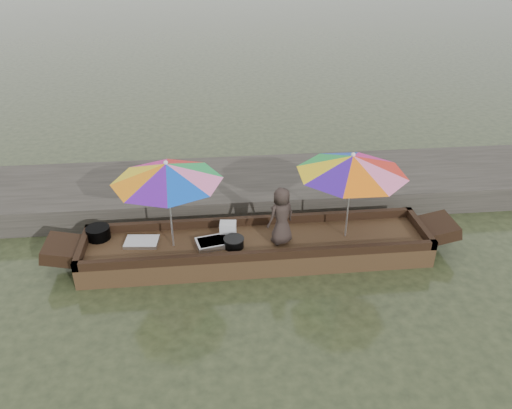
{
  "coord_description": "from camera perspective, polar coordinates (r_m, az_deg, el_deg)",
  "views": [
    {
      "loc": [
        -0.76,
        -7.1,
        4.99
      ],
      "look_at": [
        0.0,
        0.1,
        1.0
      ],
      "focal_mm": 35.0,
      "sensor_mm": 36.0,
      "label": 1
    }
  ],
  "objects": [
    {
      "name": "supply_bag",
      "position": [
        8.59,
        -3.21,
        -2.86
      ],
      "size": [
        0.3,
        0.25,
        0.26
      ],
      "primitive_type": "cube",
      "rotation": [
        0.0,
        0.0,
        -0.11
      ],
      "color": "silver",
      "rests_on": "boat_hull"
    },
    {
      "name": "tray_crayfish",
      "position": [
        8.41,
        -4.93,
        -4.4
      ],
      "size": [
        0.62,
        0.49,
        0.09
      ],
      "primitive_type": "cube",
      "rotation": [
        0.0,
        0.0,
        0.21
      ],
      "color": "silver",
      "rests_on": "boat_hull"
    },
    {
      "name": "umbrella_stern",
      "position": [
        8.41,
        10.59,
        0.95
      ],
      "size": [
        2.37,
        2.37,
        1.55
      ],
      "primitive_type": null,
      "rotation": [
        0.0,
        0.0,
        0.38
      ],
      "color": "#E51481",
      "rests_on": "boat_hull"
    },
    {
      "name": "charcoal_grill",
      "position": [
        8.33,
        -2.55,
        -4.42
      ],
      "size": [
        0.33,
        0.33,
        0.15
      ],
      "primitive_type": "cylinder",
      "color": "black",
      "rests_on": "boat_hull"
    },
    {
      "name": "water",
      "position": [
        8.71,
        0.07,
        -6.08
      ],
      "size": [
        80.0,
        80.0,
        0.0
      ],
      "primitive_type": "plane",
      "color": "#262D1B",
      "rests_on": "ground"
    },
    {
      "name": "tray_scallop",
      "position": [
        8.65,
        -12.93,
        -4.2
      ],
      "size": [
        0.59,
        0.44,
        0.06
      ],
      "primitive_type": "cube",
      "rotation": [
        0.0,
        0.0,
        -0.1
      ],
      "color": "silver",
      "rests_on": "boat_hull"
    },
    {
      "name": "vendor",
      "position": [
        8.24,
        2.92,
        -1.3
      ],
      "size": [
        0.59,
        0.52,
        1.02
      ],
      "primitive_type": "imported",
      "rotation": [
        0.0,
        0.0,
        3.62
      ],
      "color": "#2E2521",
      "rests_on": "boat_hull"
    },
    {
      "name": "dock",
      "position": [
        10.47,
        -1.21,
        1.93
      ],
      "size": [
        22.0,
        2.2,
        0.5
      ],
      "primitive_type": "cube",
      "color": "#2D2B26",
      "rests_on": "ground"
    },
    {
      "name": "umbrella_bow",
      "position": [
        8.11,
        -9.83,
        -0.07
      ],
      "size": [
        1.85,
        1.85,
        1.55
      ],
      "primitive_type": null,
      "rotation": [
        0.0,
        0.0,
        0.05
      ],
      "color": "green",
      "rests_on": "boat_hull"
    },
    {
      "name": "cooking_pot",
      "position": [
        8.95,
        -17.59,
        -3.11
      ],
      "size": [
        0.4,
        0.4,
        0.21
      ],
      "primitive_type": "cylinder",
      "color": "black",
      "rests_on": "boat_hull"
    },
    {
      "name": "boat_hull",
      "position": [
        8.61,
        0.07,
        -5.13
      ],
      "size": [
        5.87,
        1.2,
        0.35
      ],
      "primitive_type": "cube",
      "color": "#3D2916",
      "rests_on": "water"
    }
  ]
}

